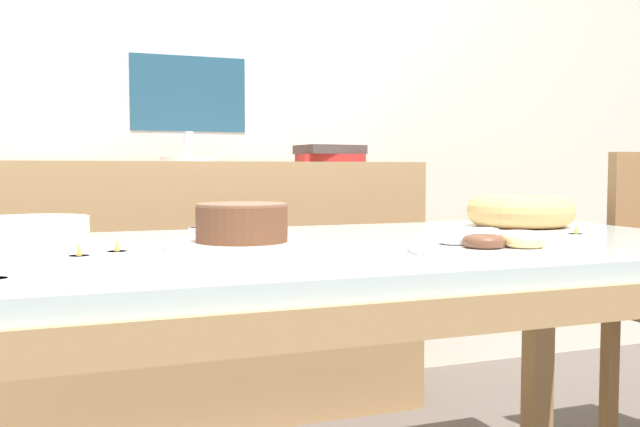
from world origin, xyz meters
The scene contains 13 objects.
wall_back centered at (0.00, 1.43, 1.30)m, with size 8.00×0.10×2.60m, color silver.
dining_table centered at (0.00, 0.00, 0.65)m, with size 1.80×0.93×0.73m.
sideboard centered at (0.00, 1.13, 0.46)m, with size 1.45×0.44×0.91m.
computer_monitor centered at (-0.10, 1.13, 1.10)m, with size 0.42×0.20×0.38m.
book_stack centered at (0.44, 1.13, 0.95)m, with size 0.25×0.20×0.06m.
cake_chocolate_round centered at (-0.21, -0.01, 0.77)m, with size 0.30×0.30×0.09m.
cake_golden_bundt centered at (0.53, 0.10, 0.78)m, with size 0.31×0.31×0.09m.
pastry_platter centered at (0.21, -0.25, 0.75)m, with size 0.30×0.30×0.04m.
plate_stack centered at (-0.59, 0.15, 0.76)m, with size 0.21×0.21×0.06m.
tealight_near_front centered at (-0.23, 0.31, 0.74)m, with size 0.04×0.04×0.04m.
tealight_centre centered at (-0.46, -0.13, 0.74)m, with size 0.04×0.04×0.04m.
tealight_left_edge centered at (0.50, -0.15, 0.74)m, with size 0.04×0.04×0.04m.
tealight_right_edge centered at (-0.52, -0.17, 0.74)m, with size 0.04×0.04×0.04m.
Camera 1 is at (-0.57, -1.37, 0.89)m, focal length 40.00 mm.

